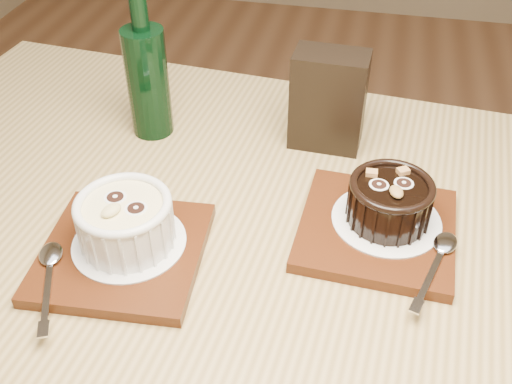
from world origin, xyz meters
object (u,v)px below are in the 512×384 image
ramekin_dark (390,200)px  tray_right (376,229)px  table (265,302)px  green_bottle (147,78)px  ramekin_white (125,220)px  condiment_stand (328,100)px  tray_left (123,252)px

ramekin_dark → tray_right: bearing=-152.7°
table → green_bottle: 0.35m
tray_right → ramekin_dark: bearing=45.2°
ramekin_dark → ramekin_white: bearing=-178.3°
table → condiment_stand: bearing=80.9°
table → green_bottle: size_ratio=5.68×
tray_right → condiment_stand: size_ratio=1.29×
tray_left → green_bottle: size_ratio=0.81×
ramekin_white → table: bearing=36.5°
tray_right → ramekin_white: bearing=-161.6°
condiment_stand → table: bearing=-99.1°
ramekin_dark → condiment_stand: size_ratio=0.70×
tray_left → tray_right: size_ratio=1.00×
ramekin_white → condiment_stand: 0.33m
tray_left → tray_right: (0.28, 0.10, 0.00)m
condiment_stand → green_bottle: (-0.25, -0.02, 0.02)m
green_bottle → tray_left: bearing=-77.7°
tray_right → green_bottle: green_bottle is taller
tray_left → green_bottle: green_bottle is taller
ramekin_dark → condiment_stand: condiment_stand is taller
tray_left → condiment_stand: bearing=55.0°
ramekin_white → tray_right: 0.29m
table → ramekin_white: (-0.15, -0.03, 0.14)m
ramekin_white → tray_right: (0.28, 0.09, -0.04)m
tray_left → condiment_stand: condiment_stand is taller
ramekin_white → green_bottle: bearing=127.7°
tray_left → green_bottle: (-0.06, 0.26, 0.08)m
table → condiment_stand: 0.29m
table → ramekin_white: size_ratio=11.74×
table → tray_left: size_ratio=7.03×
table → ramekin_dark: bearing=26.7°
ramekin_dark → condiment_stand: 0.20m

